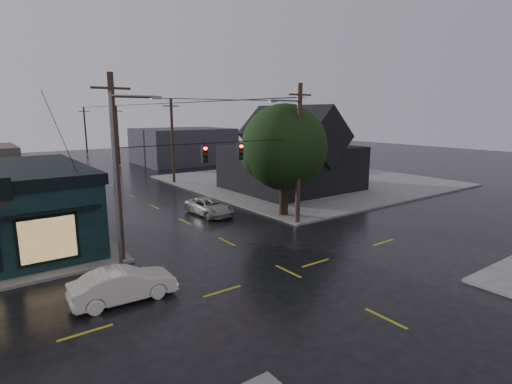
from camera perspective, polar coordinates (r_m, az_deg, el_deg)
ground_plane at (r=21.25m, az=4.60°, el=-11.24°), size 160.00×160.00×0.00m
sidewalk_ne at (r=48.56m, az=7.13°, el=1.65°), size 28.00×28.00×0.15m
ne_building at (r=42.46m, az=5.11°, el=6.30°), size 12.60×11.60×8.75m
corner_tree at (r=31.08m, az=4.09°, el=6.37°), size 6.69×6.69×8.70m
utility_pole_nw at (r=23.68m, az=-18.49°, el=-9.39°), size 2.00×0.32×10.15m
utility_pole_ne at (r=29.93m, az=5.94°, el=-4.53°), size 2.00×0.32×10.15m
utility_pole_far_a at (r=47.69m, az=-11.61°, el=1.24°), size 2.00×0.32×9.65m
utility_pole_far_b at (r=66.24m, az=-18.88°, el=3.63°), size 2.00×0.32×9.15m
utility_pole_far_c at (r=85.44m, az=-22.95°, el=4.93°), size 2.00×0.32×9.15m
span_signal_assembly at (r=25.07m, az=-4.79°, el=5.69°), size 13.00×0.48×1.23m
streetlight_nw at (r=22.98m, az=-18.67°, el=-10.05°), size 5.40×0.30×9.15m
streetlight_ne at (r=30.76m, az=5.76°, el=-4.09°), size 5.40×0.30×9.15m
bg_building_east at (r=66.64m, az=-10.40°, el=6.51°), size 14.00×12.00×5.60m
sedan_cream at (r=18.81m, az=-18.38°, el=-12.44°), size 4.55×1.77×1.48m
suv_silver at (r=32.40m, az=-6.67°, el=-2.09°), size 2.46×4.97×1.35m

